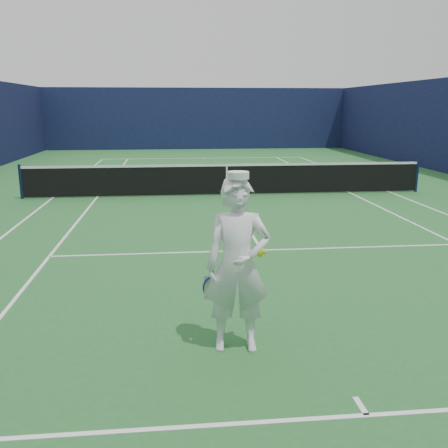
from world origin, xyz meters
name	(u,v)px	position (x,y,z in m)	size (l,w,h in m)	color
ground	(227,195)	(0.00, 0.00, 0.00)	(80.00, 80.00, 0.00)	#25622B
court_markings	(227,195)	(0.00, 0.00, 0.00)	(11.03, 23.83, 0.01)	white
windscreen_fence	(227,132)	(0.00, 0.00, 2.00)	(20.12, 36.12, 4.00)	#0F1537
tennis_net	(227,178)	(0.00, 0.00, 0.55)	(12.88, 0.09, 1.07)	#141E4C
tennis_player	(238,265)	(-1.02, -10.42, 1.03)	(0.80, 0.55, 2.10)	white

